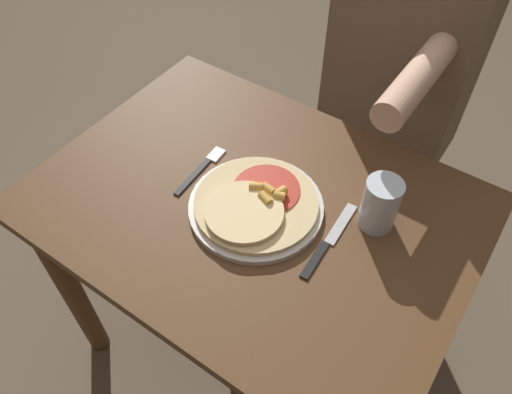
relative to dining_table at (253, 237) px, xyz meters
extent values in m
plane|color=brown|center=(0.00, 0.00, -0.59)|extent=(8.00, 8.00, 0.00)
cube|color=brown|center=(0.00, 0.00, 0.12)|extent=(0.96, 0.70, 0.03)
cylinder|color=brown|center=(-0.42, -0.29, -0.24)|extent=(0.06, 0.06, 0.70)
cylinder|color=brown|center=(-0.42, 0.29, -0.24)|extent=(0.06, 0.06, 0.70)
cylinder|color=brown|center=(0.42, 0.29, -0.24)|extent=(0.06, 0.06, 0.70)
cylinder|color=silver|center=(0.02, -0.01, 0.14)|extent=(0.29, 0.29, 0.01)
cylinder|color=#E0C689|center=(0.02, -0.01, 0.16)|extent=(0.27, 0.27, 0.01)
cylinder|color=#B22D1E|center=(0.02, 0.03, 0.16)|extent=(0.15, 0.15, 0.00)
cylinder|color=beige|center=(0.02, -0.06, 0.17)|extent=(0.17, 0.17, 0.01)
cylinder|color=gold|center=(0.06, 0.02, 0.17)|extent=(0.03, 0.03, 0.02)
cylinder|color=gold|center=(0.05, 0.03, 0.17)|extent=(0.03, 0.03, 0.02)
cylinder|color=gold|center=(0.04, -0.01, 0.17)|extent=(0.04, 0.03, 0.02)
cylinder|color=gold|center=(0.00, 0.01, 0.17)|extent=(0.04, 0.03, 0.02)
cylinder|color=gold|center=(0.03, 0.02, 0.17)|extent=(0.03, 0.02, 0.02)
cube|color=black|center=(-0.16, -0.02, 0.14)|extent=(0.02, 0.13, 0.00)
cube|color=silver|center=(-0.16, 0.07, 0.14)|extent=(0.03, 0.05, 0.00)
cube|color=black|center=(0.19, -0.06, 0.14)|extent=(0.02, 0.10, 0.00)
cube|color=silver|center=(0.19, 0.05, 0.14)|extent=(0.03, 0.12, 0.00)
cylinder|color=silver|center=(0.25, 0.10, 0.20)|extent=(0.08, 0.08, 0.12)
cylinder|color=#2D2D38|center=(0.00, 0.59, -0.33)|extent=(0.11, 0.11, 0.52)
cylinder|color=#2D2D38|center=(0.16, 0.59, -0.33)|extent=(0.11, 0.11, 0.52)
cube|color=#75604C|center=(0.08, 0.59, 0.21)|extent=(0.37, 0.22, 0.55)
cylinder|color=tan|center=(0.19, 0.33, 0.34)|extent=(0.07, 0.30, 0.07)
camera|label=1|loc=(0.41, -0.58, 0.98)|focal=35.00mm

